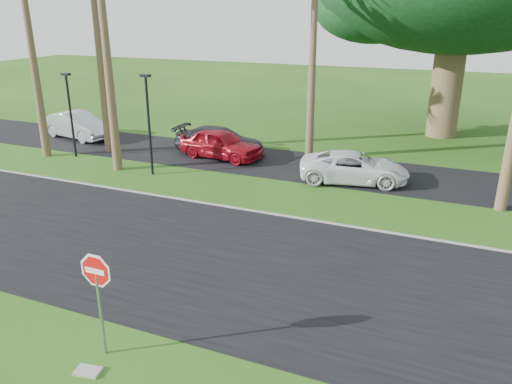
{
  "coord_description": "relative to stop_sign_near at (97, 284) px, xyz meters",
  "views": [
    {
      "loc": [
        7.28,
        -10.28,
        7.28
      ],
      "look_at": [
        1.41,
        3.57,
        1.8
      ],
      "focal_mm": 35.0,
      "sensor_mm": 36.0,
      "label": 1
    }
  ],
  "objects": [
    {
      "name": "ground",
      "position": [
        -0.5,
        3.0,
        -1.77
      ],
      "size": [
        120.0,
        120.0,
        0.0
      ],
      "primitive_type": "plane",
      "color": "#264C13",
      "rests_on": "ground"
    },
    {
      "name": "streetlight_right",
      "position": [
        -6.5,
        11.5,
        0.88
      ],
      "size": [
        0.45,
        0.25,
        4.64
      ],
      "color": "black",
      "rests_on": "ground"
    },
    {
      "name": "utility_slab",
      "position": [
        0.07,
        -0.67,
        -1.74
      ],
      "size": [
        0.6,
        0.44,
        0.06
      ],
      "primitive_type": "cube",
      "rotation": [
        0.0,
        0.0,
        0.18
      ],
      "color": "gray",
      "rests_on": "ground"
    },
    {
      "name": "streetlight_left",
      "position": [
        -12.0,
        12.5,
        0.72
      ],
      "size": [
        0.45,
        0.25,
        4.34
      ],
      "color": "black",
      "rests_on": "ground"
    },
    {
      "name": "road",
      "position": [
        -0.5,
        5.0,
        -1.76
      ],
      "size": [
        120.0,
        8.0,
        0.02
      ],
      "primitive_type": "cube",
      "color": "black",
      "rests_on": "ground"
    },
    {
      "name": "stop_sign_near",
      "position": [
        0.0,
        0.0,
        0.0
      ],
      "size": [
        1.05,
        0.07,
        2.62
      ],
      "color": "gray",
      "rests_on": "ground"
    },
    {
      "name": "parking_strip",
      "position": [
        -0.5,
        15.5,
        -1.76
      ],
      "size": [
        120.0,
        5.0,
        0.02
      ],
      "primitive_type": "cube",
      "color": "black",
      "rests_on": "ground"
    },
    {
      "name": "curb",
      "position": [
        -0.5,
        9.05,
        -1.74
      ],
      "size": [
        120.0,
        0.12,
        0.06
      ],
      "primitive_type": "cube",
      "color": "gray",
      "rests_on": "ground"
    },
    {
      "name": "car_red",
      "position": [
        -4.75,
        15.2,
        -1.01
      ],
      "size": [
        4.65,
        2.33,
        1.52
      ],
      "primitive_type": "imported",
      "rotation": [
        0.0,
        0.0,
        1.45
      ],
      "color": "maroon",
      "rests_on": "ground"
    },
    {
      "name": "car_minivan",
      "position": [
        2.51,
        14.08,
        -1.11
      ],
      "size": [
        5.16,
        3.14,
        1.34
      ],
      "primitive_type": "imported",
      "rotation": [
        0.0,
        0.0,
        1.77
      ],
      "color": "white",
      "rests_on": "ground"
    },
    {
      "name": "car_silver",
      "position": [
        -14.63,
        15.72,
        -0.99
      ],
      "size": [
        4.97,
        2.53,
        1.56
      ],
      "primitive_type": "imported",
      "rotation": [
        0.0,
        0.0,
        1.38
      ],
      "color": "silver",
      "rests_on": "ground"
    },
    {
      "name": "car_dark",
      "position": [
        -5.13,
        15.85,
        -1.06
      ],
      "size": [
        5.0,
        2.19,
        1.43
      ],
      "primitive_type": "imported",
      "rotation": [
        0.0,
        0.0,
        1.61
      ],
      "color": "black",
      "rests_on": "ground"
    }
  ]
}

